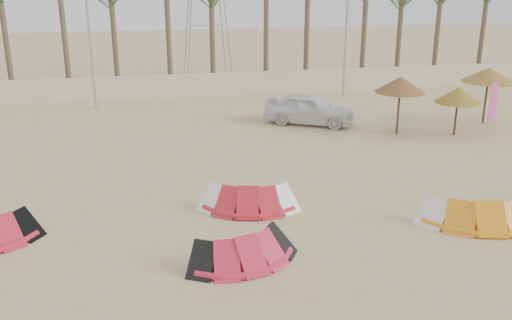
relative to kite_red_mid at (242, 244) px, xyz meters
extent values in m
plane|color=tan|center=(1.19, -1.95, -0.42)|extent=(120.00, 120.00, 0.00)
cube|color=beige|center=(1.19, 20.05, 0.23)|extent=(60.00, 0.30, 1.30)
cylinder|color=brown|center=(-2.81, 21.55, 2.83)|extent=(0.32, 0.32, 6.50)
cylinder|color=brown|center=(7.19, 21.55, 2.83)|extent=(0.32, 0.32, 6.50)
cylinder|color=brown|center=(17.19, 21.55, 2.83)|extent=(0.32, 0.32, 6.50)
cylinder|color=#A5A8AD|center=(-4.81, 18.05, 5.08)|extent=(0.14, 0.14, 11.00)
cylinder|color=#A5A8AD|center=(9.19, 18.05, 5.08)|extent=(0.14, 0.14, 11.00)
cube|color=black|center=(-5.59, 2.24, -0.17)|extent=(0.84, 1.21, 0.40)
cylinder|color=#CA2142|center=(0.00, -0.31, -0.32)|extent=(2.57, 0.92, 0.20)
cube|color=black|center=(-1.18, -0.21, -0.17)|extent=(0.88, 1.22, 0.40)
cube|color=black|center=(1.18, -0.21, -0.17)|extent=(0.88, 1.22, 0.40)
cylinder|color=red|center=(0.75, 3.03, -0.32)|extent=(2.69, 0.84, 0.20)
cube|color=white|center=(-0.48, 3.13, -0.17)|extent=(0.84, 1.21, 0.40)
cube|color=white|center=(1.97, 3.13, -0.17)|extent=(0.84, 1.21, 0.40)
cylinder|color=orange|center=(7.33, 0.68, -0.32)|extent=(3.38, 0.98, 0.20)
cube|color=silver|center=(5.78, 0.78, -0.17)|extent=(0.84, 1.21, 0.40)
cylinder|color=#4C331E|center=(8.96, 10.19, 0.85)|extent=(0.10, 0.10, 2.53)
cone|color=brown|center=(8.96, 10.19, 1.87)|extent=(2.26, 2.26, 0.70)
cylinder|color=#4C331E|center=(11.44, 9.52, 0.63)|extent=(0.10, 0.10, 2.09)
cone|color=olive|center=(11.44, 9.52, 1.43)|extent=(2.02, 2.02, 0.70)
cylinder|color=#4C331E|center=(13.89, 11.13, 0.90)|extent=(0.10, 0.10, 2.64)
cone|color=#A77633|center=(13.89, 11.13, 1.97)|extent=(2.53, 2.53, 0.70)
cylinder|color=#A5A8AD|center=(12.69, 8.97, 0.87)|extent=(0.04, 0.04, 2.58)
cube|color=#F644AA|center=(12.91, 8.97, 1.18)|extent=(0.41, 0.13, 1.68)
imported|color=silver|center=(5.55, 12.72, 0.32)|extent=(4.62, 3.63, 1.47)
camera|label=1|loc=(-2.24, -13.07, 6.81)|focal=40.00mm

